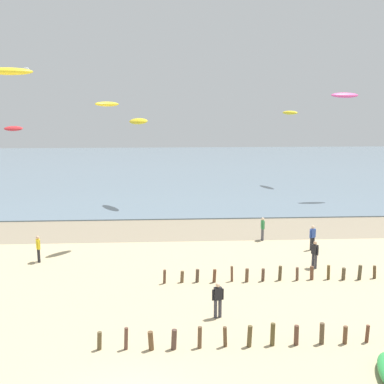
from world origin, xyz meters
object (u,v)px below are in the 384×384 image
person_left_flank (218,299)px  kite_aloft_0 (290,113)px  person_nearest_camera (315,254)px  kite_aloft_5 (107,104)px  kite_aloft_1 (9,71)px  person_mid_beach (263,228)px  kite_aloft_6 (26,69)px  kite_aloft_3 (138,121)px  person_right_flank (313,237)px  kite_aloft_2 (345,95)px  person_by_waterline (38,248)px  kite_aloft_4 (13,129)px

person_left_flank → kite_aloft_0: (12.65, 35.75, 8.01)m
person_nearest_camera → kite_aloft_0: bearing=78.4°
kite_aloft_5 → person_nearest_camera: bearing=-70.6°
person_left_flank → kite_aloft_1: kite_aloft_1 is taller
person_mid_beach → kite_aloft_5: bearing=-177.4°
person_mid_beach → kite_aloft_6: (-24.27, 27.63, 13.32)m
person_mid_beach → kite_aloft_3: kite_aloft_3 is taller
kite_aloft_1 → person_nearest_camera: bearing=161.6°
person_right_flank → kite_aloft_5: kite_aloft_5 is taller
person_right_flank → kite_aloft_5: 16.63m
kite_aloft_5 → kite_aloft_2: bearing=-13.1°
kite_aloft_1 → kite_aloft_2: size_ratio=0.95×
person_right_flank → person_by_waterline: bearing=-175.2°
kite_aloft_1 → kite_aloft_3: bearing=-123.2°
person_mid_beach → kite_aloft_6: kite_aloft_6 is taller
person_left_flank → person_mid_beach: bearing=69.3°
person_left_flank → person_right_flank: bearing=52.5°
person_right_flank → kite_aloft_2: (8.24, 16.98, 9.88)m
person_left_flank → kite_aloft_6: bearing=116.1°
person_mid_beach → kite_aloft_0: 25.96m
person_right_flank → kite_aloft_3: (-12.61, 15.21, 7.36)m
person_by_waterline → kite_aloft_1: (-1.01, -0.13, 10.80)m
person_mid_beach → person_by_waterline: bearing=-165.2°
person_mid_beach → person_by_waterline: (-15.12, -4.00, 0.00)m
kite_aloft_4 → kite_aloft_5: kite_aloft_5 is taller
person_left_flank → kite_aloft_6: 46.50m
person_left_flank → kite_aloft_0: kite_aloft_0 is taller
kite_aloft_2 → kite_aloft_1: bearing=-149.0°
person_left_flank → kite_aloft_3: kite_aloft_3 is taller
person_nearest_camera → person_mid_beach: (-1.93, 6.06, 0.00)m
person_mid_beach → kite_aloft_0: kite_aloft_0 is taller
person_nearest_camera → person_left_flank: bearing=-136.3°
kite_aloft_6 → person_nearest_camera: bearing=-172.2°
person_left_flank → kite_aloft_4: 36.69m
kite_aloft_1 → kite_aloft_4: bearing=-84.5°
person_mid_beach → person_by_waterline: size_ratio=1.00×
person_right_flank → person_mid_beach: bearing=139.9°
person_nearest_camera → person_left_flank: size_ratio=1.00×
person_left_flank → kite_aloft_0: size_ratio=0.58×
kite_aloft_4 → kite_aloft_5: (12.45, -19.01, 2.51)m
person_nearest_camera → person_left_flank: same height
person_nearest_camera → kite_aloft_4: (-25.33, 24.57, 6.43)m
person_right_flank → kite_aloft_1: 21.98m
person_nearest_camera → kite_aloft_5: kite_aloft_5 is taller
person_nearest_camera → person_right_flank: 3.73m
person_right_flank → kite_aloft_5: (-13.89, 1.97, 8.94)m
person_nearest_camera → person_right_flank: same height
kite_aloft_4 → kite_aloft_3: bearing=-177.9°
person_nearest_camera → kite_aloft_2: (9.25, 20.57, 9.88)m
person_left_flank → kite_aloft_4: bearing=121.2°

